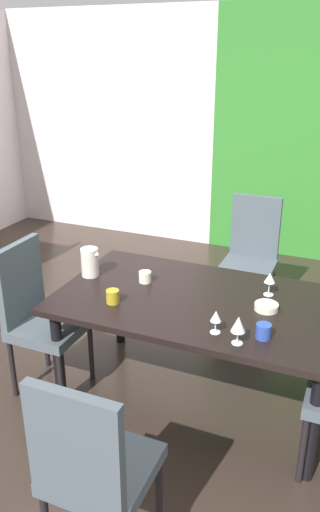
# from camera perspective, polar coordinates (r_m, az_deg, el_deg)

# --- Properties ---
(ground_plane) EXTENTS (5.85, 5.76, 0.02)m
(ground_plane) POSITION_cam_1_polar(r_m,az_deg,el_deg) (3.78, -5.57, -13.12)
(ground_plane) COLOR #312620
(back_panel_interior) EXTENTS (2.79, 0.10, 2.65)m
(back_panel_interior) POSITION_cam_1_polar(r_m,az_deg,el_deg) (6.36, -6.22, 14.56)
(back_panel_interior) COLOR silver
(back_panel_interior) RESTS_ON ground_plane
(dining_table) EXTENTS (1.78, 1.05, 0.74)m
(dining_table) POSITION_cam_1_polar(r_m,az_deg,el_deg) (3.18, 4.43, -6.15)
(dining_table) COLOR black
(dining_table) RESTS_ON ground_plane
(chair_head_near) EXTENTS (0.44, 0.44, 1.02)m
(chair_head_near) POSITION_cam_1_polar(r_m,az_deg,el_deg) (2.29, -7.76, -22.68)
(chair_head_near) COLOR #48535A
(chair_head_near) RESTS_ON ground_plane
(chair_head_far) EXTENTS (0.44, 0.45, 1.05)m
(chair_head_far) POSITION_cam_1_polar(r_m,az_deg,el_deg) (4.35, 10.34, 0.36)
(chair_head_far) COLOR #48535A
(chair_head_far) RESTS_ON ground_plane
(chair_left_near) EXTENTS (0.44, 0.44, 1.04)m
(chair_left_near) POSITION_cam_1_polar(r_m,az_deg,el_deg) (3.44, -13.82, -6.20)
(chair_left_near) COLOR #48535A
(chair_left_near) RESTS_ON ground_plane
(wine_glass_corner) EXTENTS (0.07, 0.07, 0.15)m
(wine_glass_corner) POSITION_cam_1_polar(r_m,az_deg,el_deg) (3.21, 12.44, -2.55)
(wine_glass_corner) COLOR silver
(wine_glass_corner) RESTS_ON dining_table
(wine_glass_near_window) EXTENTS (0.08, 0.08, 0.16)m
(wine_glass_near_window) POSITION_cam_1_polar(r_m,az_deg,el_deg) (2.66, 8.94, -7.76)
(wine_glass_near_window) COLOR silver
(wine_glass_near_window) RESTS_ON dining_table
(wine_glass_south) EXTENTS (0.06, 0.06, 0.14)m
(wine_glass_south) POSITION_cam_1_polar(r_m,az_deg,el_deg) (2.75, 6.40, -6.95)
(wine_glass_south) COLOR silver
(wine_glass_south) RESTS_ON dining_table
(serving_bowl_right) EXTENTS (0.14, 0.14, 0.04)m
(serving_bowl_right) POSITION_cam_1_polar(r_m,az_deg,el_deg) (3.06, 12.05, -5.70)
(serving_bowl_right) COLOR beige
(serving_bowl_right) RESTS_ON dining_table
(cup_near_shelf) EXTENTS (0.08, 0.08, 0.09)m
(cup_near_shelf) POSITION_cam_1_polar(r_m,az_deg,el_deg) (3.08, -5.42, -4.64)
(cup_near_shelf) COLOR #AA8B20
(cup_near_shelf) RESTS_ON dining_table
(cup_rear) EXTENTS (0.08, 0.08, 0.08)m
(cup_rear) POSITION_cam_1_polar(r_m,az_deg,el_deg) (2.77, 11.74, -8.42)
(cup_rear) COLOR #29469C
(cup_rear) RESTS_ON dining_table
(cup_front) EXTENTS (0.08, 0.08, 0.07)m
(cup_front) POSITION_cam_1_polar(r_m,az_deg,el_deg) (3.34, -1.72, -2.39)
(cup_front) COLOR beige
(cup_front) RESTS_ON dining_table
(pitcher_west) EXTENTS (0.13, 0.12, 0.20)m
(pitcher_west) POSITION_cam_1_polar(r_m,az_deg,el_deg) (3.44, -8.01, -0.68)
(pitcher_west) COLOR silver
(pitcher_west) RESTS_ON dining_table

